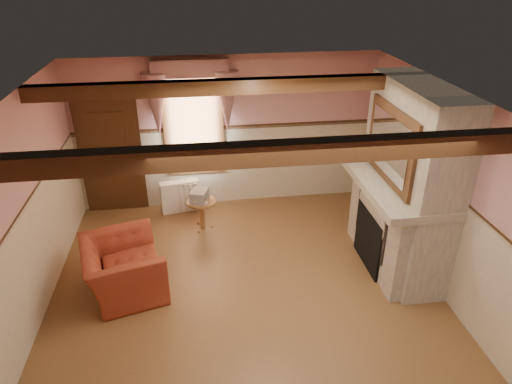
{
  "coord_description": "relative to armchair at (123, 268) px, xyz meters",
  "views": [
    {
      "loc": [
        -0.57,
        -4.92,
        4.26
      ],
      "look_at": [
        0.23,
        0.8,
        1.28
      ],
      "focal_mm": 32.0,
      "sensor_mm": 36.0,
      "label": 1
    }
  ],
  "objects": [
    {
      "name": "floor",
      "position": [
        1.69,
        -0.46,
        -0.39
      ],
      "size": [
        5.5,
        6.0,
        0.01
      ],
      "primitive_type": "cube",
      "color": "brown",
      "rests_on": "ground"
    },
    {
      "name": "ceiling",
      "position": [
        1.69,
        -0.46,
        2.41
      ],
      "size": [
        5.5,
        6.0,
        0.01
      ],
      "primitive_type": "cube",
      "color": "silver",
      "rests_on": "wall_back"
    },
    {
      "name": "wall_back",
      "position": [
        1.69,
        2.54,
        1.01
      ],
      "size": [
        5.5,
        0.02,
        2.8
      ],
      "primitive_type": "cube",
      "color": "#C5888B",
      "rests_on": "floor"
    },
    {
      "name": "wall_left",
      "position": [
        -1.06,
        -0.46,
        1.01
      ],
      "size": [
        0.02,
        6.0,
        2.8
      ],
      "primitive_type": "cube",
      "color": "#C5888B",
      "rests_on": "floor"
    },
    {
      "name": "wall_right",
      "position": [
        4.44,
        -0.46,
        1.01
      ],
      "size": [
        0.02,
        6.0,
        2.8
      ],
      "primitive_type": "cube",
      "color": "#C5888B",
      "rests_on": "floor"
    },
    {
      "name": "wainscot",
      "position": [
        1.69,
        -0.46,
        0.36
      ],
      "size": [
        5.5,
        6.0,
        1.5
      ],
      "primitive_type": null,
      "color": "beige",
      "rests_on": "floor"
    },
    {
      "name": "chair_rail",
      "position": [
        1.69,
        -0.46,
        1.11
      ],
      "size": [
        5.5,
        6.0,
        0.08
      ],
      "primitive_type": null,
      "color": "black",
      "rests_on": "wainscot"
    },
    {
      "name": "firebox",
      "position": [
        3.69,
        0.14,
        0.06
      ],
      "size": [
        0.2,
        0.95,
        0.9
      ],
      "primitive_type": "cube",
      "color": "black",
      "rests_on": "floor"
    },
    {
      "name": "armchair",
      "position": [
        0.0,
        0.0,
        0.0
      ],
      "size": [
        1.31,
        1.41,
        0.77
      ],
      "primitive_type": "imported",
      "rotation": [
        0.0,
        0.0,
        1.83
      ],
      "color": "maroon",
      "rests_on": "floor"
    },
    {
      "name": "side_table",
      "position": [
        1.14,
        1.54,
        -0.11
      ],
      "size": [
        0.57,
        0.57,
        0.55
      ],
      "primitive_type": "cylinder",
      "rotation": [
        0.0,
        0.0,
        0.14
      ],
      "color": "brown",
      "rests_on": "floor"
    },
    {
      "name": "book_stack",
      "position": [
        1.12,
        1.54,
        0.26
      ],
      "size": [
        0.35,
        0.39,
        0.2
      ],
      "primitive_type": "cube",
      "rotation": [
        0.0,
        0.0,
        -0.34
      ],
      "color": "#B7AD8C",
      "rests_on": "side_table"
    },
    {
      "name": "radiator",
      "position": [
        0.76,
        2.24,
        -0.09
      ],
      "size": [
        0.72,
        0.31,
        0.6
      ],
      "primitive_type": "cube",
      "rotation": [
        0.0,
        0.0,
        0.19
      ],
      "color": "white",
      "rests_on": "floor"
    },
    {
      "name": "bowl",
      "position": [
        3.94,
        0.1,
        1.07
      ],
      "size": [
        0.31,
        0.31,
        0.08
      ],
      "primitive_type": "imported",
      "color": "brown",
      "rests_on": "mantel"
    },
    {
      "name": "mantel_clock",
      "position": [
        3.94,
        0.8,
        1.13
      ],
      "size": [
        0.14,
        0.24,
        0.2
      ],
      "primitive_type": "cube",
      "color": "black",
      "rests_on": "mantel"
    },
    {
      "name": "oil_lamp",
      "position": [
        3.94,
        0.64,
        1.17
      ],
      "size": [
        0.11,
        0.11,
        0.28
      ],
      "primitive_type": "cylinder",
      "color": "gold",
      "rests_on": "mantel"
    },
    {
      "name": "candle_red",
      "position": [
        3.94,
        -0.49,
        1.11
      ],
      "size": [
        0.06,
        0.06,
        0.16
      ],
      "primitive_type": "cylinder",
      "color": "#A11913",
      "rests_on": "mantel"
    },
    {
      "name": "jar_yellow",
      "position": [
        3.94,
        -0.02,
        1.09
      ],
      "size": [
        0.06,
        0.06,
        0.12
      ],
      "primitive_type": "cylinder",
      "color": "gold",
      "rests_on": "mantel"
    },
    {
      "name": "fireplace",
      "position": [
        4.12,
        0.14,
        1.01
      ],
      "size": [
        0.85,
        2.0,
        2.8
      ],
      "primitive_type": "cube",
      "color": "gray",
      "rests_on": "floor"
    },
    {
      "name": "mantel",
      "position": [
        3.94,
        0.14,
        0.97
      ],
      "size": [
        1.05,
        2.05,
        0.12
      ],
      "primitive_type": "cube",
      "color": "gray",
      "rests_on": "fireplace"
    },
    {
      "name": "overmantel_mirror",
      "position": [
        3.75,
        0.14,
        1.58
      ],
      "size": [
        0.06,
        1.44,
        1.04
      ],
      "primitive_type": "cube",
      "color": "silver",
      "rests_on": "fireplace"
    },
    {
      "name": "door",
      "position": [
        -0.41,
        2.48,
        0.66
      ],
      "size": [
        1.1,
        0.1,
        2.1
      ],
      "primitive_type": "cube",
      "color": "black",
      "rests_on": "floor"
    },
    {
      "name": "window",
      "position": [
        1.09,
        2.51,
        1.26
      ],
      "size": [
        1.06,
        0.08,
        2.02
      ],
      "primitive_type": "cube",
      "color": "white",
      "rests_on": "wall_back"
    },
    {
      "name": "window_drapes",
      "position": [
        1.09,
        2.42,
        1.86
      ],
      "size": [
        1.3,
        0.14,
        1.4
      ],
      "primitive_type": "cube",
      "color": "gray",
      "rests_on": "wall_back"
    },
    {
      "name": "ceiling_beam_front",
      "position": [
        1.69,
        -1.66,
        2.31
      ],
      "size": [
        5.5,
        0.18,
        0.2
      ],
      "primitive_type": "cube",
      "color": "black",
      "rests_on": "ceiling"
    },
    {
      "name": "ceiling_beam_back",
      "position": [
        1.69,
        0.74,
        2.31
      ],
      "size": [
        5.5,
        0.18,
        0.2
      ],
      "primitive_type": "cube",
      "color": "black",
      "rests_on": "ceiling"
    }
  ]
}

